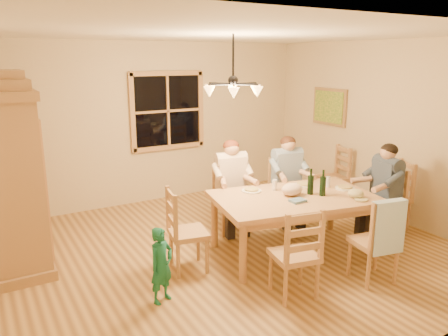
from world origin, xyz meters
TOP-DOWN VIEW (x-y plane):
  - floor at (0.00, 0.00)m, footprint 5.50×5.50m
  - ceiling at (0.00, 0.00)m, footprint 5.50×5.00m
  - wall_back at (0.00, 2.50)m, footprint 5.50×0.02m
  - wall_right at (2.75, 0.00)m, footprint 0.02×5.00m
  - window at (0.20, 2.47)m, footprint 1.30×0.06m
  - painting at (2.71, 1.20)m, footprint 0.06×0.78m
  - chandelier at (-0.00, 0.00)m, footprint 0.77×0.68m
  - armoire at (-2.42, 1.00)m, footprint 0.66×1.40m
  - dining_table at (0.64, -0.44)m, footprint 2.17×1.56m
  - chair_far_left at (0.33, 0.57)m, footprint 0.51×0.50m
  - chair_far_right at (1.19, 0.41)m, footprint 0.51×0.50m
  - chair_near_left at (-0.02, -1.26)m, footprint 0.51×0.50m
  - chair_near_right at (0.95, -1.45)m, footprint 0.51×0.50m
  - chair_end_left at (-0.71, -0.18)m, footprint 0.50×0.51m
  - chair_end_right at (1.99, -0.70)m, footprint 0.50×0.51m
  - adult_woman at (0.33, 0.57)m, footprint 0.45×0.48m
  - adult_plaid_man at (1.19, 0.41)m, footprint 0.45×0.48m
  - adult_slate_man at (1.99, -0.70)m, footprint 0.48×0.45m
  - towel at (0.91, -1.63)m, footprint 0.39×0.17m
  - wine_bottle_a at (0.86, -0.48)m, footprint 0.08×0.08m
  - wine_bottle_b at (0.95, -0.60)m, footprint 0.08×0.08m
  - plate_woman at (0.28, -0.02)m, footprint 0.26×0.26m
  - plate_plaid at (1.03, -0.15)m, footprint 0.26×0.26m
  - plate_slate at (1.40, -0.54)m, footprint 0.26×0.26m
  - wine_glass_a at (0.57, -0.12)m, footprint 0.06×0.06m
  - wine_glass_b at (1.27, -0.35)m, footprint 0.06×0.06m
  - cap at (1.24, -0.88)m, footprint 0.20×0.20m
  - napkin at (0.52, -0.64)m, footprint 0.20×0.17m
  - cloth_bundle at (0.63, -0.40)m, footprint 0.28×0.22m
  - child at (-1.25, -0.68)m, footprint 0.34×0.29m
  - chair_spare_front at (2.45, -0.47)m, footprint 0.56×0.57m
  - chair_spare_back at (2.45, 0.76)m, footprint 0.50×0.51m

SIDE VIEW (x-z plane):
  - floor at x=0.00m, z-range 0.00..0.00m
  - chair_far_left at x=0.33m, z-range -0.19..0.80m
  - chair_far_right at x=1.19m, z-range -0.19..0.80m
  - chair_near_left at x=-0.02m, z-range -0.19..0.80m
  - chair_near_right at x=0.95m, z-range -0.19..0.80m
  - chair_end_left at x=-0.71m, z-range -0.19..0.80m
  - chair_end_right at x=1.99m, z-range -0.19..0.80m
  - chair_spare_front at x=2.45m, z-range -0.19..0.80m
  - chair_spare_back at x=2.45m, z-range -0.19..0.80m
  - child at x=-1.25m, z-range 0.00..0.80m
  - dining_table at x=0.64m, z-range 0.28..1.04m
  - towel at x=0.91m, z-range 0.41..0.99m
  - plate_woman at x=0.28m, z-range 0.76..0.78m
  - plate_plaid at x=1.03m, z-range 0.76..0.78m
  - plate_slate at x=1.40m, z-range 0.76..0.78m
  - napkin at x=0.52m, z-range 0.76..0.79m
  - cap at x=1.24m, z-range 0.76..0.87m
  - wine_glass_a at x=0.57m, z-range 0.76..0.90m
  - wine_glass_b at x=1.27m, z-range 0.76..0.90m
  - cloth_bundle at x=0.63m, z-range 0.76..0.91m
  - adult_woman at x=0.33m, z-range 0.40..1.28m
  - adult_plaid_man at x=1.19m, z-range 0.40..1.28m
  - adult_slate_man at x=1.99m, z-range 0.40..1.28m
  - wine_bottle_a at x=0.86m, z-range 0.76..1.09m
  - wine_bottle_b at x=0.95m, z-range 0.76..1.09m
  - armoire at x=-2.42m, z-range -0.09..2.21m
  - wall_back at x=0.00m, z-range 0.00..2.70m
  - wall_right at x=2.75m, z-range 0.00..2.70m
  - window at x=0.20m, z-range 0.90..2.20m
  - painting at x=2.71m, z-range 1.28..1.92m
  - chandelier at x=0.00m, z-range 1.72..2.43m
  - ceiling at x=0.00m, z-range 2.69..2.71m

